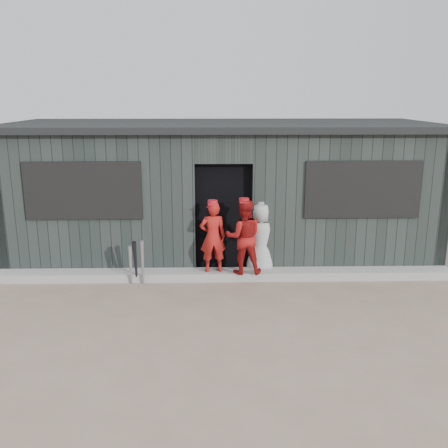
{
  "coord_description": "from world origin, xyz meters",
  "views": [
    {
      "loc": [
        -0.18,
        -6.43,
        3.12
      ],
      "look_at": [
        0.0,
        1.8,
        1.0
      ],
      "focal_mm": 40.0,
      "sensor_mm": 36.0,
      "label": 1
    }
  ],
  "objects_px": {
    "player_red_right": "(244,237)",
    "dugout": "(222,189)",
    "bat_right": "(136,262)",
    "player_red_left": "(213,237)",
    "player_grey_back": "(260,239)",
    "bat_mid": "(142,263)",
    "bat_left": "(131,265)"
  },
  "relations": [
    {
      "from": "bat_left",
      "to": "player_grey_back",
      "type": "distance_m",
      "value": 2.31
    },
    {
      "from": "player_grey_back",
      "to": "dugout",
      "type": "xyz_separation_m",
      "value": [
        -0.65,
        1.44,
        0.63
      ]
    },
    {
      "from": "player_red_left",
      "to": "player_grey_back",
      "type": "relative_size",
      "value": 0.94
    },
    {
      "from": "player_red_right",
      "to": "player_red_left",
      "type": "bearing_deg",
      "value": -9.86
    },
    {
      "from": "player_red_right",
      "to": "bat_mid",
      "type": "bearing_deg",
      "value": 5.08
    },
    {
      "from": "dugout",
      "to": "bat_mid",
      "type": "bearing_deg",
      "value": -125.26
    },
    {
      "from": "player_red_right",
      "to": "dugout",
      "type": "bearing_deg",
      "value": -79.84
    },
    {
      "from": "player_red_right",
      "to": "dugout",
      "type": "distance_m",
      "value": 1.88
    },
    {
      "from": "dugout",
      "to": "player_red_left",
      "type": "bearing_deg",
      "value": -96.47
    },
    {
      "from": "player_red_right",
      "to": "bat_left",
      "type": "bearing_deg",
      "value": 4.2
    },
    {
      "from": "bat_right",
      "to": "player_red_left",
      "type": "distance_m",
      "value": 1.38
    },
    {
      "from": "bat_right",
      "to": "player_red_left",
      "type": "xyz_separation_m",
      "value": [
        1.31,
        0.22,
        0.38
      ]
    },
    {
      "from": "bat_left",
      "to": "bat_right",
      "type": "height_order",
      "value": "bat_right"
    },
    {
      "from": "bat_right",
      "to": "player_grey_back",
      "type": "relative_size",
      "value": 0.6
    },
    {
      "from": "bat_mid",
      "to": "player_red_right",
      "type": "relative_size",
      "value": 0.62
    },
    {
      "from": "bat_left",
      "to": "player_red_right",
      "type": "xyz_separation_m",
      "value": [
        1.91,
        0.16,
        0.44
      ]
    },
    {
      "from": "player_grey_back",
      "to": "dugout",
      "type": "height_order",
      "value": "dugout"
    },
    {
      "from": "bat_right",
      "to": "bat_left",
      "type": "bearing_deg",
      "value": -163.39
    },
    {
      "from": "bat_mid",
      "to": "player_red_right",
      "type": "distance_m",
      "value": 1.77
    },
    {
      "from": "player_red_left",
      "to": "bat_mid",
      "type": "bearing_deg",
      "value": 4.86
    },
    {
      "from": "bat_mid",
      "to": "player_grey_back",
      "type": "relative_size",
      "value": 0.61
    },
    {
      "from": "bat_left",
      "to": "bat_mid",
      "type": "xyz_separation_m",
      "value": [
        0.2,
        -0.01,
        0.05
      ]
    },
    {
      "from": "player_red_right",
      "to": "player_grey_back",
      "type": "distance_m",
      "value": 0.49
    },
    {
      "from": "bat_left",
      "to": "bat_right",
      "type": "bearing_deg",
      "value": 16.61
    },
    {
      "from": "bat_mid",
      "to": "bat_right",
      "type": "height_order",
      "value": "bat_mid"
    },
    {
      "from": "bat_left",
      "to": "dugout",
      "type": "bearing_deg",
      "value": 50.89
    },
    {
      "from": "bat_right",
      "to": "player_red_left",
      "type": "height_order",
      "value": "player_red_left"
    },
    {
      "from": "bat_left",
      "to": "player_grey_back",
      "type": "relative_size",
      "value": 0.54
    },
    {
      "from": "player_red_left",
      "to": "bat_left",
      "type": "bearing_deg",
      "value": 2.76
    },
    {
      "from": "bat_left",
      "to": "player_red_left",
      "type": "distance_m",
      "value": 1.47
    },
    {
      "from": "bat_left",
      "to": "bat_right",
      "type": "relative_size",
      "value": 0.89
    },
    {
      "from": "bat_right",
      "to": "player_red_right",
      "type": "distance_m",
      "value": 1.88
    }
  ]
}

